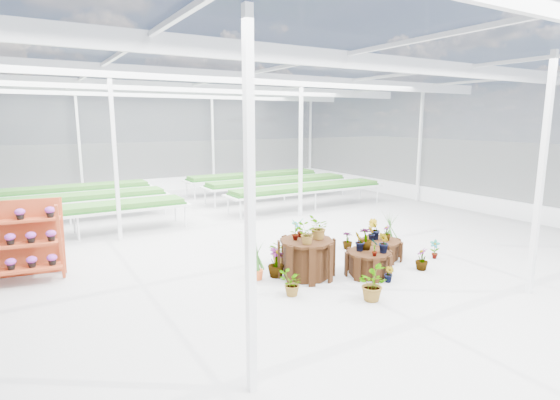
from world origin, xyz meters
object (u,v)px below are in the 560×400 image
shelf_rack (22,242)px  plinth_tall (307,258)px  plinth_mid (368,263)px  plinth_low (380,249)px

shelf_rack → plinth_tall: bearing=-19.9°
plinth_mid → shelf_rack: 7.22m
plinth_tall → plinth_mid: 1.35m
plinth_tall → shelf_rack: size_ratio=0.72×
plinth_tall → plinth_mid: size_ratio=1.21×
plinth_tall → plinth_low: plinth_tall is taller
plinth_tall → plinth_mid: plinth_tall is taller
plinth_mid → plinth_low: plinth_mid is taller
shelf_rack → plinth_low: bearing=-11.5°
plinth_mid → shelf_rack: (-6.35, 3.40, 0.57)m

